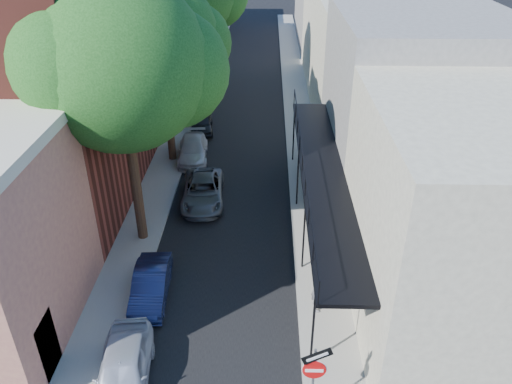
# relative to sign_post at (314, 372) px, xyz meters

# --- Properties ---
(road_surface) EXTENTS (6.00, 64.00, 0.01)m
(road_surface) POSITION_rel_sign_post_xyz_m (-3.16, 29.03, -2.03)
(road_surface) COLOR black
(road_surface) RESTS_ON ground
(sidewalk_left) EXTENTS (2.00, 64.00, 0.12)m
(sidewalk_left) POSITION_rel_sign_post_xyz_m (-7.16, 29.03, -1.98)
(sidewalk_left) COLOR gray
(sidewalk_left) RESTS_ON ground
(sidewalk_right) EXTENTS (2.00, 64.00, 0.12)m
(sidewalk_right) POSITION_rel_sign_post_xyz_m (0.84, 29.03, -1.98)
(sidewalk_right) COLOR gray
(sidewalk_right) RESTS_ON ground
(buildings_left) EXTENTS (10.10, 59.10, 12.00)m
(buildings_left) POSITION_rel_sign_post_xyz_m (-12.46, 27.79, 2.90)
(buildings_left) COLOR tan
(buildings_left) RESTS_ON ground
(buildings_right) EXTENTS (9.80, 55.00, 10.00)m
(buildings_right) POSITION_rel_sign_post_xyz_m (5.83, 28.51, 2.39)
(buildings_right) COLOR beige
(buildings_right) RESTS_ON ground
(sign_post) EXTENTS (0.89, 0.17, 2.99)m
(sign_post) POSITION_rel_sign_post_xyz_m (0.00, 0.00, 0.00)
(sign_post) COLOR #595B60
(sign_post) RESTS_ON ground
(oak_near) EXTENTS (7.48, 6.80, 11.42)m
(oak_near) POSITION_rel_sign_post_xyz_m (-6.53, 9.29, 5.84)
(oak_near) COLOR #361F15
(oak_near) RESTS_ON ground
(oak_mid) EXTENTS (6.60, 6.00, 10.20)m
(oak_mid) POSITION_rel_sign_post_xyz_m (-6.58, 17.26, 5.02)
(oak_mid) COLOR #361F15
(oak_mid) RESTS_ON ground
(parked_car_a) EXTENTS (2.03, 4.17, 1.37)m
(parked_car_a) POSITION_rel_sign_post_xyz_m (-5.76, 1.07, -1.35)
(parked_car_a) COLOR silver
(parked_car_a) RESTS_ON ground
(parked_car_b) EXTENTS (1.46, 3.65, 1.18)m
(parked_car_b) POSITION_rel_sign_post_xyz_m (-5.76, 5.17, -1.45)
(parked_car_b) COLOR #161E46
(parked_car_b) RESTS_ON ground
(parked_car_c) EXTENTS (2.35, 4.58, 1.24)m
(parked_car_c) POSITION_rel_sign_post_xyz_m (-4.58, 12.32, -1.42)
(parked_car_c) COLOR #55585C
(parked_car_c) RESTS_ON ground
(parked_car_d) EXTENTS (2.05, 4.28, 1.20)m
(parked_car_d) POSITION_rel_sign_post_xyz_m (-5.76, 17.22, -1.43)
(parked_car_d) COLOR silver
(parked_car_d) RESTS_ON ground
(parked_car_e) EXTENTS (1.90, 3.79, 1.24)m
(parked_car_e) POSITION_rel_sign_post_xyz_m (-5.76, 21.41, -1.42)
(parked_car_e) COLOR black
(parked_car_e) RESTS_ON ground
(pedestrian) EXTENTS (0.48, 0.73, 1.98)m
(pedestrian) POSITION_rel_sign_post_xyz_m (0.56, 4.58, -0.93)
(pedestrian) COLOR slate
(pedestrian) RESTS_ON sidewalk_right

